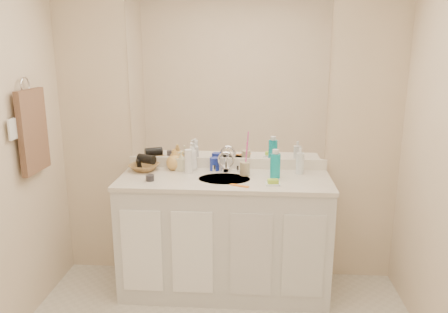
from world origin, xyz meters
name	(u,v)px	position (x,y,z in m)	size (l,w,h in m)	color
wall_back	(227,127)	(0.00, 1.30, 1.20)	(2.60, 0.02, 2.40)	beige
vanity_cabinet	(224,237)	(0.00, 1.02, 0.42)	(1.50, 0.55, 0.85)	silver
countertop	(225,180)	(0.00, 1.02, 0.86)	(1.52, 0.57, 0.03)	silver
backsplash	(227,163)	(0.00, 1.29, 0.92)	(1.52, 0.03, 0.08)	white
sink_basin	(224,180)	(0.00, 1.00, 0.87)	(0.37, 0.37, 0.02)	beige
faucet	(226,165)	(0.00, 1.18, 0.94)	(0.02, 0.02, 0.11)	silver
mirror	(227,79)	(0.00, 1.29, 1.56)	(1.48, 0.01, 1.20)	white
blue_mug	(215,164)	(-0.09, 1.21, 0.93)	(0.07, 0.07, 0.10)	#172AA1
tan_cup	(245,169)	(0.14, 1.10, 0.93)	(0.07, 0.07, 0.10)	tan
toothbrush	(246,155)	(0.15, 1.10, 1.03)	(0.01, 0.01, 0.20)	#FA41AF
mouthwash_bottle	(275,166)	(0.36, 1.06, 0.97)	(0.07, 0.07, 0.17)	#0EA2AD
clear_pump_bottle	(300,163)	(0.55, 1.17, 0.96)	(0.06, 0.06, 0.16)	white
soap_dish	(273,184)	(0.34, 0.89, 0.89)	(0.10, 0.08, 0.01)	white
green_soap	(273,181)	(0.34, 0.89, 0.90)	(0.07, 0.05, 0.03)	#A3CF32
orange_comb	(240,186)	(0.11, 0.84, 0.88)	(0.13, 0.03, 0.01)	orange
dark_jar	(150,178)	(-0.51, 0.92, 0.90)	(0.06, 0.06, 0.04)	#2B292F
extra_white_bottle	(188,161)	(-0.27, 1.13, 0.97)	(0.06, 0.06, 0.18)	white
soap_bottle_white	(192,156)	(-0.26, 1.22, 0.98)	(0.08, 0.08, 0.21)	white
soap_bottle_cream	(181,161)	(-0.34, 1.19, 0.95)	(0.07, 0.07, 0.15)	beige
soap_bottle_yellow	(174,159)	(-0.40, 1.22, 0.96)	(0.12, 0.12, 0.16)	#DBA855
wicker_basket	(144,167)	(-0.62, 1.17, 0.91)	(0.21, 0.21, 0.05)	olive
hair_dryer	(147,159)	(-0.60, 1.17, 0.97)	(0.07, 0.07, 0.14)	black
towel_ring	(25,85)	(-1.27, 0.77, 1.55)	(0.11, 0.11, 0.01)	silver
hand_towel	(33,131)	(-1.25, 0.77, 1.25)	(0.04, 0.32, 0.55)	#4D3629
switch_plate	(12,129)	(-1.27, 0.57, 1.30)	(0.01, 0.09, 0.13)	white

